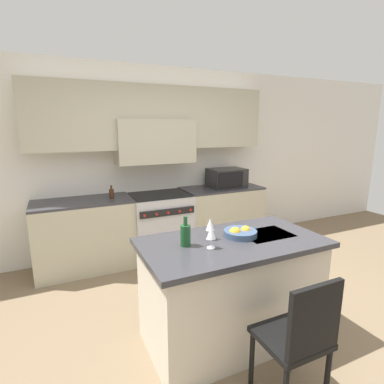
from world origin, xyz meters
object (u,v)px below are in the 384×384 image
(wine_glass_near, at_px, (211,233))
(fruit_bowl, at_px, (240,233))
(wine_glass_far, at_px, (210,225))
(range_stove, at_px, (160,225))
(wine_bottle, at_px, (185,235))
(island_chair, at_px, (300,336))
(microwave, at_px, (227,178))
(oil_bottle_on_counter, at_px, (112,193))

(wine_glass_near, bearing_deg, fruit_bowl, 19.88)
(wine_glass_far, height_order, fruit_bowl, wine_glass_far)
(range_stove, relative_size, wine_glass_far, 4.97)
(range_stove, height_order, wine_bottle, wine_bottle)
(wine_glass_far, bearing_deg, wine_bottle, -170.40)
(range_stove, distance_m, island_chair, 2.70)
(wine_bottle, bearing_deg, wine_glass_near, -39.25)
(island_chair, relative_size, wine_bottle, 3.90)
(wine_bottle, height_order, fruit_bowl, wine_bottle)
(wine_bottle, xyz_separation_m, wine_glass_near, (0.16, -0.13, 0.03))
(microwave, bearing_deg, oil_bottle_on_counter, -179.30)
(wine_bottle, xyz_separation_m, oil_bottle_on_counter, (-0.25, 1.87, -0.02))
(microwave, relative_size, wine_glass_near, 2.99)
(fruit_bowl, bearing_deg, wine_glass_far, 170.77)
(wine_bottle, relative_size, wine_glass_far, 1.32)
(island_chair, height_order, oil_bottle_on_counter, oil_bottle_on_counter)
(wine_glass_near, relative_size, wine_glass_far, 1.00)
(microwave, bearing_deg, island_chair, -111.71)
(island_chair, relative_size, oil_bottle_on_counter, 5.56)
(microwave, bearing_deg, range_stove, -179.04)
(oil_bottle_on_counter, bearing_deg, wine_glass_near, -78.37)
(wine_bottle, bearing_deg, oil_bottle_on_counter, 97.64)
(oil_bottle_on_counter, bearing_deg, island_chair, -75.70)
(microwave, bearing_deg, fruit_bowl, -117.94)
(island_chair, bearing_deg, wine_glass_near, 111.58)
(range_stove, bearing_deg, oil_bottle_on_counter, -179.74)
(island_chair, bearing_deg, oil_bottle_on_counter, 104.30)
(island_chair, bearing_deg, fruit_bowl, 84.55)
(wine_glass_far, height_order, oil_bottle_on_counter, wine_glass_far)
(oil_bottle_on_counter, bearing_deg, wine_bottle, -82.36)
(wine_glass_near, distance_m, fruit_bowl, 0.39)
(island_chair, bearing_deg, range_stove, 90.60)
(wine_bottle, relative_size, wine_glass_near, 1.32)
(wine_bottle, relative_size, oil_bottle_on_counter, 1.42)
(wine_glass_near, bearing_deg, microwave, 56.09)
(wine_bottle, height_order, oil_bottle_on_counter, wine_bottle)
(island_chair, xyz_separation_m, oil_bottle_on_counter, (-0.69, 2.70, 0.45))
(range_stove, xyz_separation_m, microwave, (1.11, 0.02, 0.61))
(wine_bottle, xyz_separation_m, wine_glass_far, (0.24, 0.04, 0.03))
(microwave, xyz_separation_m, fruit_bowl, (-1.00, -1.89, -0.12))
(wine_glass_far, distance_m, fruit_bowl, 0.29)
(range_stove, bearing_deg, wine_glass_near, -97.05)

